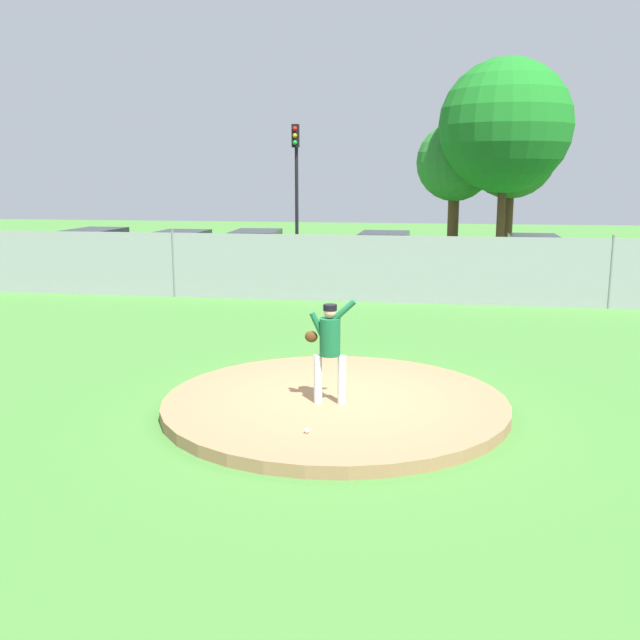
{
  "coord_description": "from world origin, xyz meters",
  "views": [
    {
      "loc": [
        1.49,
        -10.9,
        3.68
      ],
      "look_at": [
        -0.43,
        1.17,
        1.21
      ],
      "focal_mm": 40.39,
      "sensor_mm": 36.0,
      "label": 1
    }
  ],
  "objects_px": {
    "traffic_cone_orange": "(608,274)",
    "traffic_light_near": "(296,172)",
    "parked_car_teal": "(533,261)",
    "baseball": "(307,430)",
    "parked_car_champagne": "(384,258)",
    "parked_car_red": "(181,255)",
    "parked_car_white": "(96,252)",
    "parked_car_navy": "(256,255)",
    "pitcher_youth": "(329,343)"
  },
  "relations": [
    {
      "from": "baseball",
      "to": "parked_car_champagne",
      "type": "distance_m",
      "value": 15.94
    },
    {
      "from": "parked_car_teal",
      "to": "parked_car_red",
      "type": "xyz_separation_m",
      "value": [
        -12.57,
        -0.36,
        0.01
      ]
    },
    {
      "from": "traffic_cone_orange",
      "to": "baseball",
      "type": "bearing_deg",
      "value": -114.37
    },
    {
      "from": "parked_car_navy",
      "to": "pitcher_youth",
      "type": "bearing_deg",
      "value": -71.89
    },
    {
      "from": "parked_car_teal",
      "to": "parked_car_navy",
      "type": "bearing_deg",
      "value": 179.44
    },
    {
      "from": "baseball",
      "to": "parked_car_white",
      "type": "distance_m",
      "value": 19.7
    },
    {
      "from": "traffic_cone_orange",
      "to": "traffic_light_near",
      "type": "relative_size",
      "value": 0.1
    },
    {
      "from": "parked_car_teal",
      "to": "traffic_light_near",
      "type": "xyz_separation_m",
      "value": [
        -8.99,
        3.57,
        3.03
      ]
    },
    {
      "from": "parked_car_teal",
      "to": "traffic_light_near",
      "type": "relative_size",
      "value": 0.79
    },
    {
      "from": "parked_car_champagne",
      "to": "parked_car_red",
      "type": "height_order",
      "value": "parked_car_champagne"
    },
    {
      "from": "parked_car_teal",
      "to": "traffic_light_near",
      "type": "distance_m",
      "value": 10.14
    },
    {
      "from": "parked_car_champagne",
      "to": "traffic_light_near",
      "type": "xyz_separation_m",
      "value": [
        -3.88,
        3.94,
        3.01
      ]
    },
    {
      "from": "pitcher_youth",
      "to": "parked_car_white",
      "type": "distance_m",
      "value": 18.65
    },
    {
      "from": "parked_car_teal",
      "to": "parked_car_champagne",
      "type": "distance_m",
      "value": 5.13
    },
    {
      "from": "parked_car_teal",
      "to": "pitcher_youth",
      "type": "bearing_deg",
      "value": -108.29
    },
    {
      "from": "parked_car_white",
      "to": "traffic_light_near",
      "type": "relative_size",
      "value": 0.77
    },
    {
      "from": "parked_car_navy",
      "to": "traffic_cone_orange",
      "type": "relative_size",
      "value": 8.38
    },
    {
      "from": "traffic_cone_orange",
      "to": "pitcher_youth",
      "type": "bearing_deg",
      "value": -115.87
    },
    {
      "from": "baseball",
      "to": "parked_car_navy",
      "type": "height_order",
      "value": "parked_car_navy"
    },
    {
      "from": "parked_car_white",
      "to": "baseball",
      "type": "bearing_deg",
      "value": -55.94
    },
    {
      "from": "baseball",
      "to": "parked_car_champagne",
      "type": "bearing_deg",
      "value": 90.25
    },
    {
      "from": "pitcher_youth",
      "to": "parked_car_red",
      "type": "relative_size",
      "value": 0.39
    },
    {
      "from": "pitcher_youth",
      "to": "parked_car_red",
      "type": "xyz_separation_m",
      "value": [
        -7.64,
        14.57,
        -0.35
      ]
    },
    {
      "from": "parked_car_champagne",
      "to": "traffic_cone_orange",
      "type": "height_order",
      "value": "parked_car_champagne"
    },
    {
      "from": "pitcher_youth",
      "to": "parked_car_champagne",
      "type": "height_order",
      "value": "pitcher_youth"
    },
    {
      "from": "parked_car_champagne",
      "to": "parked_car_navy",
      "type": "bearing_deg",
      "value": 174.45
    },
    {
      "from": "baseball",
      "to": "traffic_cone_orange",
      "type": "height_order",
      "value": "traffic_cone_orange"
    },
    {
      "from": "baseball",
      "to": "parked_car_navy",
      "type": "relative_size",
      "value": 0.02
    },
    {
      "from": "traffic_cone_orange",
      "to": "traffic_light_near",
      "type": "bearing_deg",
      "value": 166.42
    },
    {
      "from": "baseball",
      "to": "parked_car_red",
      "type": "bearing_deg",
      "value": 115.28
    },
    {
      "from": "baseball",
      "to": "parked_car_navy",
      "type": "xyz_separation_m",
      "value": [
        -4.8,
        16.38,
        0.59
      ]
    },
    {
      "from": "traffic_cone_orange",
      "to": "parked_car_red",
      "type": "bearing_deg",
      "value": -175.8
    },
    {
      "from": "traffic_cone_orange",
      "to": "traffic_light_near",
      "type": "distance_m",
      "value": 12.52
    },
    {
      "from": "pitcher_youth",
      "to": "parked_car_red",
      "type": "distance_m",
      "value": 16.45
    },
    {
      "from": "pitcher_youth",
      "to": "parked_car_navy",
      "type": "height_order",
      "value": "pitcher_youth"
    },
    {
      "from": "traffic_light_near",
      "to": "parked_car_navy",
      "type": "bearing_deg",
      "value": -103.79
    },
    {
      "from": "parked_car_red",
      "to": "traffic_light_near",
      "type": "xyz_separation_m",
      "value": [
        3.58,
        3.94,
        3.02
      ]
    },
    {
      "from": "pitcher_youth",
      "to": "baseball",
      "type": "height_order",
      "value": "pitcher_youth"
    },
    {
      "from": "pitcher_youth",
      "to": "parked_car_champagne",
      "type": "bearing_deg",
      "value": 90.73
    },
    {
      "from": "baseball",
      "to": "parked_car_teal",
      "type": "height_order",
      "value": "parked_car_teal"
    },
    {
      "from": "pitcher_youth",
      "to": "traffic_light_near",
      "type": "bearing_deg",
      "value": 102.38
    },
    {
      "from": "parked_car_white",
      "to": "traffic_cone_orange",
      "type": "height_order",
      "value": "parked_car_white"
    },
    {
      "from": "parked_car_teal",
      "to": "parked_car_white",
      "type": "xyz_separation_m",
      "value": [
        -16.08,
        0.03,
        0.02
      ]
    },
    {
      "from": "parked_car_teal",
      "to": "traffic_cone_orange",
      "type": "bearing_deg",
      "value": 15.81
    },
    {
      "from": "parked_car_white",
      "to": "traffic_cone_orange",
      "type": "relative_size",
      "value": 7.98
    },
    {
      "from": "parked_car_red",
      "to": "traffic_cone_orange",
      "type": "relative_size",
      "value": 7.83
    },
    {
      "from": "parked_car_white",
      "to": "parked_car_red",
      "type": "relative_size",
      "value": 1.02
    },
    {
      "from": "pitcher_youth",
      "to": "parked_car_champagne",
      "type": "distance_m",
      "value": 14.57
    },
    {
      "from": "parked_car_champagne",
      "to": "parked_car_teal",
      "type": "bearing_deg",
      "value": 4.06
    },
    {
      "from": "pitcher_youth",
      "to": "parked_car_teal",
      "type": "xyz_separation_m",
      "value": [
        4.93,
        14.93,
        -0.36
      ]
    }
  ]
}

